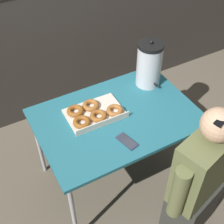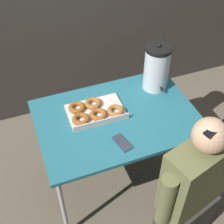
{
  "view_description": "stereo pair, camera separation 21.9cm",
  "coord_description": "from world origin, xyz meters",
  "px_view_note": "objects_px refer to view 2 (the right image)",
  "views": [
    {
      "loc": [
        -0.8,
        -1.38,
        2.32
      ],
      "look_at": [
        -0.04,
        0.0,
        0.79
      ],
      "focal_mm": 50.0,
      "sensor_mm": 36.0,
      "label": 1
    },
    {
      "loc": [
        -0.6,
        -1.47,
        2.32
      ],
      "look_at": [
        -0.04,
        0.0,
        0.79
      ],
      "focal_mm": 50.0,
      "sensor_mm": 36.0,
      "label": 2
    }
  ],
  "objects_px": {
    "donut_box": "(94,112)",
    "person_seated": "(192,189)",
    "coffee_urn": "(157,68)",
    "cell_phone": "(122,143)"
  },
  "relations": [
    {
      "from": "cell_phone",
      "to": "person_seated",
      "type": "relative_size",
      "value": 0.14
    },
    {
      "from": "cell_phone",
      "to": "person_seated",
      "type": "distance_m",
      "value": 0.55
    },
    {
      "from": "donut_box",
      "to": "coffee_urn",
      "type": "xyz_separation_m",
      "value": [
        0.55,
        0.13,
        0.16
      ]
    },
    {
      "from": "person_seated",
      "to": "cell_phone",
      "type": "bearing_deg",
      "value": -63.96
    },
    {
      "from": "donut_box",
      "to": "cell_phone",
      "type": "relative_size",
      "value": 2.55
    },
    {
      "from": "coffee_urn",
      "to": "person_seated",
      "type": "relative_size",
      "value": 0.33
    },
    {
      "from": "donut_box",
      "to": "coffee_urn",
      "type": "bearing_deg",
      "value": 14.15
    },
    {
      "from": "donut_box",
      "to": "person_seated",
      "type": "xyz_separation_m",
      "value": [
        0.42,
        -0.71,
        -0.2
      ]
    },
    {
      "from": "coffee_urn",
      "to": "donut_box",
      "type": "bearing_deg",
      "value": -166.89
    },
    {
      "from": "donut_box",
      "to": "person_seated",
      "type": "bearing_deg",
      "value": -58.2
    }
  ]
}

